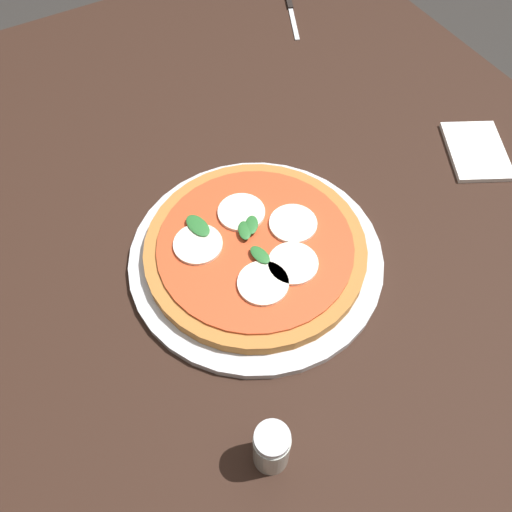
# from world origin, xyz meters

# --- Properties ---
(ground_plane) EXTENTS (6.00, 6.00, 0.00)m
(ground_plane) POSITION_xyz_m (0.00, 0.00, 0.00)
(ground_plane) COLOR #2D2B28
(dining_table) EXTENTS (1.57, 1.18, 0.75)m
(dining_table) POSITION_xyz_m (0.00, 0.00, 0.67)
(dining_table) COLOR black
(dining_table) RESTS_ON ground_plane
(serving_tray) EXTENTS (0.35, 0.35, 0.01)m
(serving_tray) POSITION_xyz_m (0.06, 0.01, 0.76)
(serving_tray) COLOR silver
(serving_tray) RESTS_ON dining_table
(pizza) EXTENTS (0.31, 0.31, 0.03)m
(pizza) POSITION_xyz_m (0.06, 0.01, 0.78)
(pizza) COLOR #B27033
(pizza) RESTS_ON serving_tray
(napkin) EXTENTS (0.16, 0.14, 0.01)m
(napkin) POSITION_xyz_m (0.06, -0.41, 0.76)
(napkin) COLOR white
(napkin) RESTS_ON dining_table
(knife) EXTENTS (0.16, 0.08, 0.01)m
(knife) POSITION_xyz_m (0.56, -0.36, 0.75)
(knife) COLOR black
(knife) RESTS_ON dining_table
(pepper_shaker) EXTENTS (0.04, 0.04, 0.08)m
(pepper_shaker) POSITION_xyz_m (-0.18, 0.13, 0.79)
(pepper_shaker) COLOR #B2B7AD
(pepper_shaker) RESTS_ON dining_table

